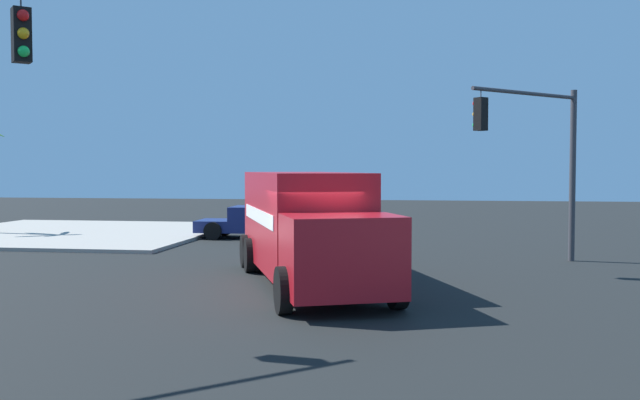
# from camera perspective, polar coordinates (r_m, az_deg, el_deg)

# --- Properties ---
(ground_plane) EXTENTS (100.00, 100.00, 0.00)m
(ground_plane) POSITION_cam_1_polar(r_m,az_deg,el_deg) (16.72, -0.50, -7.82)
(ground_plane) COLOR black
(sidewalk_corner_far) EXTENTS (12.74, 12.74, 0.14)m
(sidewalk_corner_far) POSITION_cam_1_polar(r_m,az_deg,el_deg) (33.65, -19.65, -2.58)
(sidewalk_corner_far) COLOR #9E998E
(sidewalk_corner_far) RESTS_ON ground
(delivery_truck) EXTENTS (8.87, 5.46, 2.92)m
(delivery_truck) POSITION_cam_1_polar(r_m,az_deg,el_deg) (18.13, -1.05, -2.14)
(delivery_truck) COLOR #AD141E
(delivery_truck) RESTS_ON ground
(traffic_light_primary) EXTENTS (3.45, 3.58, 5.56)m
(traffic_light_primary) POSITION_cam_1_polar(r_m,az_deg,el_deg) (22.71, 17.75, 4.21)
(traffic_light_primary) COLOR #38383D
(traffic_light_primary) RESTS_ON ground
(pickup_navy) EXTENTS (2.38, 5.26, 1.38)m
(pickup_navy) POSITION_cam_1_polar(r_m,az_deg,el_deg) (30.17, -5.26, -1.77)
(pickup_navy) COLOR navy
(pickup_navy) RESTS_ON ground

